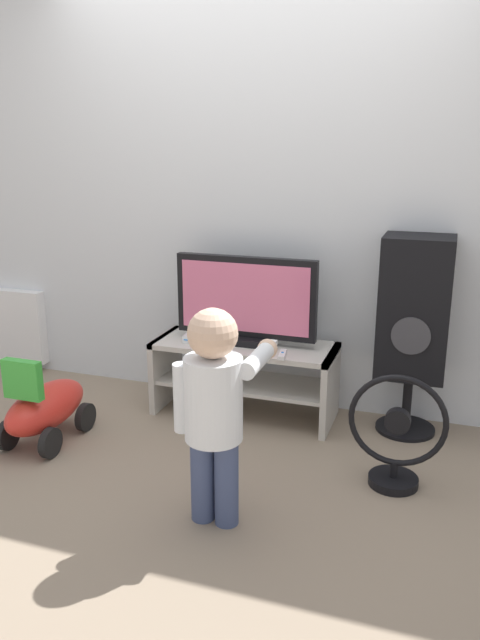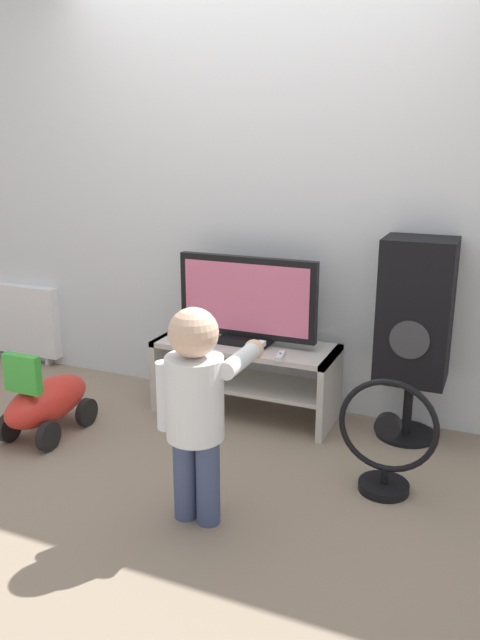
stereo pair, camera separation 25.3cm
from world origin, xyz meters
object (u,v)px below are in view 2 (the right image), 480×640
object	(u,v)px
game_console	(195,334)
radiator	(20,320)
child	(197,399)
remote_primary	(280,356)
television	(247,301)
floor_fan	(387,442)
speaker_tower	(415,315)
ride_on_toy	(46,401)

from	to	relation	value
game_console	radiator	bearing A→B (deg)	171.45
child	remote_primary	bearing A→B (deg)	87.68
game_console	child	xyz separation A→B (m)	(0.55, -1.05, 0.09)
game_console	remote_primary	size ratio (longest dim) A/B	1.44
television	floor_fan	size ratio (longest dim) A/B	1.49
speaker_tower	radiator	world-z (taller)	speaker_tower
ride_on_toy	child	bearing A→B (deg)	-18.94
television	floor_fan	world-z (taller)	television
child	speaker_tower	xyz separation A→B (m)	(0.70, 1.15, 0.14)
game_console	floor_fan	distance (m)	1.36
speaker_tower	child	bearing A→B (deg)	-121.22
television	radiator	bearing A→B (deg)	174.03
game_console	remote_primary	xyz separation A→B (m)	(0.58, -0.13, -0.01)
television	ride_on_toy	distance (m)	1.24
television	ride_on_toy	xyz separation A→B (m)	(-0.90, -0.69, -0.49)
floor_fan	speaker_tower	bearing A→B (deg)	89.55
game_console	child	size ratio (longest dim) A/B	0.20
remote_primary	speaker_tower	distance (m)	0.74
floor_fan	ride_on_toy	size ratio (longest dim) A/B	0.93
television	radiator	xyz separation A→B (m)	(-1.88, 0.20, -0.37)
child	floor_fan	size ratio (longest dim) A/B	1.70
game_console	child	bearing A→B (deg)	-62.41
child	ride_on_toy	distance (m)	1.25
remote_primary	floor_fan	distance (m)	0.78
remote_primary	radiator	bearing A→B (deg)	170.31
television	radiator	distance (m)	1.92
child	ride_on_toy	bearing A→B (deg)	161.06
speaker_tower	ride_on_toy	size ratio (longest dim) A/B	1.84
game_console	remote_primary	bearing A→B (deg)	-12.70
ride_on_toy	floor_fan	bearing A→B (deg)	4.53
child	radiator	xyz separation A→B (m)	(-2.11, 1.28, -0.24)
ride_on_toy	radiator	xyz separation A→B (m)	(-0.97, 0.89, 0.12)
radiator	child	bearing A→B (deg)	-31.28
television	remote_primary	bearing A→B (deg)	-32.41
radiator	floor_fan	bearing A→B (deg)	-14.93
floor_fan	remote_primary	bearing A→B (deg)	149.86
speaker_tower	remote_primary	bearing A→B (deg)	-160.38
remote_primary	ride_on_toy	xyz separation A→B (m)	(-1.17, -0.52, -0.26)
television	speaker_tower	xyz separation A→B (m)	(0.93, 0.07, 0.00)
game_console	floor_fan	world-z (taller)	floor_fan
television	radiator	world-z (taller)	television
television	remote_primary	size ratio (longest dim) A/B	6.17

